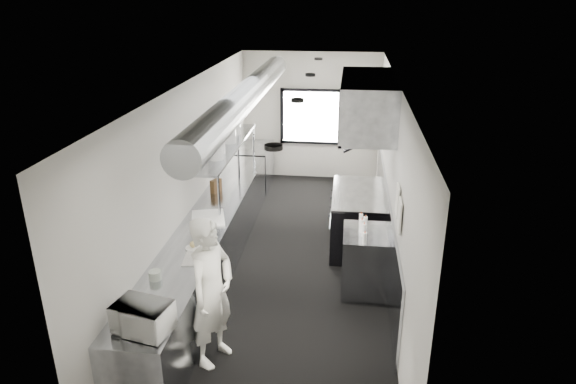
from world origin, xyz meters
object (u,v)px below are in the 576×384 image
(line_cook, at_px, (212,292))
(small_plate, at_px, (193,248))
(bottle_station, at_px, (365,261))
(squeeze_bottle_c, at_px, (362,226))
(range, at_px, (357,219))
(pass_shelf, at_px, (227,147))
(plate_stack_d, at_px, (234,124))
(plate_stack_a, at_px, (215,150))
(plate_stack_c, at_px, (229,133))
(squeeze_bottle_a, at_px, (365,238))
(squeeze_bottle_b, at_px, (364,230))
(prep_counter, at_px, (210,246))
(exhaust_hood, at_px, (367,104))
(plate_stack_b, at_px, (218,144))
(cutting_board, at_px, (208,218))
(far_work_table, at_px, (254,167))
(deli_tub_a, at_px, (134,304))
(deli_tub_b, at_px, (155,275))
(knife_block, at_px, (216,186))
(squeeze_bottle_e, at_px, (361,219))
(microwave, at_px, (143,318))
(squeeze_bottle_d, at_px, (365,223))

(line_cook, distance_m, small_plate, 1.09)
(bottle_station, relative_size, squeeze_bottle_c, 4.74)
(bottle_station, xyz_separation_m, squeeze_bottle_c, (-0.08, 0.00, 0.54))
(range, distance_m, bottle_station, 1.40)
(pass_shelf, relative_size, plate_stack_d, 8.12)
(plate_stack_a, distance_m, plate_stack_c, 0.92)
(pass_shelf, relative_size, bottle_station, 3.33)
(squeeze_bottle_a, bearing_deg, plate_stack_d, 130.09)
(pass_shelf, relative_size, squeeze_bottle_a, 18.84)
(plate_stack_c, bearing_deg, squeeze_bottle_b, -41.13)
(prep_counter, height_order, plate_stack_d, plate_stack_d)
(exhaust_hood, bearing_deg, plate_stack_b, -176.51)
(cutting_board, bearing_deg, line_cook, -73.87)
(pass_shelf, relative_size, squeeze_bottle_c, 15.81)
(line_cook, height_order, plate_stack_b, plate_stack_b)
(far_work_table, bearing_deg, squeeze_bottle_a, -62.03)
(prep_counter, relative_size, squeeze_bottle_c, 31.63)
(small_plate, bearing_deg, deli_tub_a, -99.94)
(deli_tub_b, height_order, plate_stack_a, plate_stack_a)
(cutting_board, distance_m, knife_block, 1.08)
(exhaust_hood, bearing_deg, range, 180.00)
(squeeze_bottle_a, bearing_deg, plate_stack_c, 135.90)
(far_work_table, relative_size, plate_stack_a, 4.15)
(pass_shelf, height_order, bottle_station, pass_shelf)
(bottle_station, xyz_separation_m, deli_tub_b, (-2.46, -1.53, 0.50))
(deli_tub_a, relative_size, plate_stack_b, 0.41)
(line_cook, height_order, squeeze_bottle_e, line_cook)
(squeeze_bottle_a, height_order, squeeze_bottle_e, same)
(exhaust_hood, distance_m, squeeze_bottle_b, 2.07)
(bottle_station, relative_size, squeeze_bottle_b, 4.91)
(plate_stack_c, bearing_deg, pass_shelf, -91.82)
(small_plate, relative_size, squeeze_bottle_c, 1.06)
(far_work_table, bearing_deg, plate_stack_a, -90.77)
(pass_shelf, distance_m, microwave, 4.20)
(plate_stack_b, bearing_deg, plate_stack_a, -82.65)
(range, distance_m, plate_stack_b, 2.59)
(range, distance_m, squeeze_bottle_e, 1.25)
(deli_tub_a, height_order, squeeze_bottle_d, squeeze_bottle_d)
(pass_shelf, xyz_separation_m, bottle_station, (2.34, -1.70, -1.09))
(cutting_board, xyz_separation_m, squeeze_bottle_d, (2.27, -0.05, 0.08))
(small_plate, xyz_separation_m, cutting_board, (-0.05, 0.92, 0.00))
(exhaust_hood, relative_size, bottle_station, 2.44)
(line_cook, xyz_separation_m, squeeze_bottle_d, (1.72, 1.84, 0.10))
(plate_stack_d, bearing_deg, cutting_board, -87.97)
(knife_block, xyz_separation_m, squeeze_bottle_c, (2.36, -1.24, -0.01))
(pass_shelf, bearing_deg, plate_stack_b, -94.99)
(deli_tub_a, distance_m, small_plate, 1.38)
(exhaust_hood, distance_m, line_cook, 3.85)
(exhaust_hood, height_order, knife_block, exhaust_hood)
(prep_counter, distance_m, plate_stack_a, 1.47)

